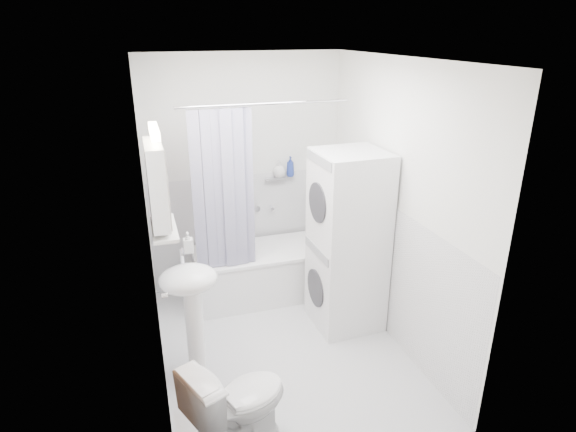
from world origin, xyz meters
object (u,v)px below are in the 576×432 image
object	(u,v)px
sink	(190,296)
washer_dryer	(347,242)
toilet	(238,404)
bathtub	(262,270)

from	to	relation	value
sink	washer_dryer	world-z (taller)	washer_dryer
toilet	washer_dryer	bearing A→B (deg)	-70.92
bathtub	sink	size ratio (longest dim) A/B	1.29
sink	washer_dryer	bearing A→B (deg)	12.53
bathtub	sink	distance (m)	1.37
bathtub	washer_dryer	distance (m)	1.07
toilet	sink	bearing A→B (deg)	-10.84
sink	toilet	xyz separation A→B (m)	(0.18, -0.82, -0.36)
washer_dryer	toilet	bearing A→B (deg)	-139.44
bathtub	washer_dryer	bearing A→B (deg)	-48.46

